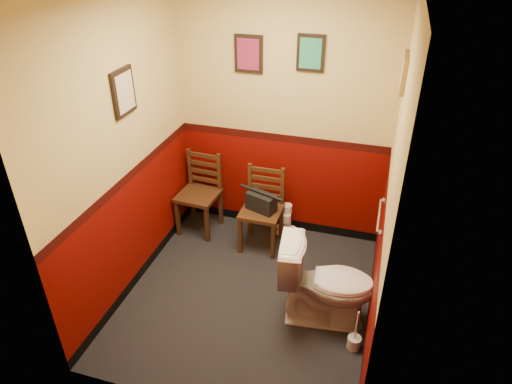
# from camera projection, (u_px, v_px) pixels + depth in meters

# --- Properties ---
(floor) EXTENTS (2.20, 2.40, 0.00)m
(floor) POSITION_uv_depth(u_px,v_px,m) (249.00, 296.00, 4.31)
(floor) COLOR black
(floor) RESTS_ON ground
(wall_back) EXTENTS (2.20, 0.00, 2.70)m
(wall_back) POSITION_uv_depth(u_px,v_px,m) (283.00, 116.00, 4.60)
(wall_back) COLOR #5D0803
(wall_back) RESTS_ON ground
(wall_front) EXTENTS (2.20, 0.00, 2.70)m
(wall_front) POSITION_uv_depth(u_px,v_px,m) (185.00, 264.00, 2.63)
(wall_front) COLOR #5D0803
(wall_front) RESTS_ON ground
(wall_left) EXTENTS (0.00, 2.40, 2.70)m
(wall_left) POSITION_uv_depth(u_px,v_px,m) (124.00, 152.00, 3.89)
(wall_left) COLOR #5D0803
(wall_left) RESTS_ON ground
(wall_right) EXTENTS (0.00, 2.40, 2.70)m
(wall_right) POSITION_uv_depth(u_px,v_px,m) (390.00, 190.00, 3.35)
(wall_right) COLOR #5D0803
(wall_right) RESTS_ON ground
(grab_bar) EXTENTS (0.05, 0.56, 0.06)m
(grab_bar) POSITION_uv_depth(u_px,v_px,m) (380.00, 216.00, 3.77)
(grab_bar) COLOR silver
(grab_bar) RESTS_ON wall_right
(framed_print_back_a) EXTENTS (0.28, 0.04, 0.36)m
(framed_print_back_a) POSITION_uv_depth(u_px,v_px,m) (249.00, 54.00, 4.36)
(framed_print_back_a) COLOR black
(framed_print_back_a) RESTS_ON wall_back
(framed_print_back_b) EXTENTS (0.26, 0.04, 0.34)m
(framed_print_back_b) POSITION_uv_depth(u_px,v_px,m) (311.00, 53.00, 4.19)
(framed_print_back_b) COLOR black
(framed_print_back_b) RESTS_ON wall_back
(framed_print_left) EXTENTS (0.04, 0.30, 0.38)m
(framed_print_left) POSITION_uv_depth(u_px,v_px,m) (124.00, 92.00, 3.71)
(framed_print_left) COLOR black
(framed_print_left) RESTS_ON wall_left
(framed_print_right) EXTENTS (0.04, 0.34, 0.28)m
(framed_print_right) POSITION_uv_depth(u_px,v_px,m) (404.00, 73.00, 3.49)
(framed_print_right) COLOR olive
(framed_print_right) RESTS_ON wall_right
(toilet) EXTENTS (0.87, 0.56, 0.80)m
(toilet) POSITION_uv_depth(u_px,v_px,m) (326.00, 284.00, 3.87)
(toilet) COLOR white
(toilet) RESTS_ON floor
(toilet_brush) EXTENTS (0.11, 0.11, 0.41)m
(toilet_brush) POSITION_uv_depth(u_px,v_px,m) (354.00, 342.00, 3.76)
(toilet_brush) COLOR silver
(toilet_brush) RESTS_ON floor
(chair_left) EXTENTS (0.45, 0.45, 0.90)m
(chair_left) POSITION_uv_depth(u_px,v_px,m) (200.00, 193.00, 5.05)
(chair_left) COLOR #4A2B16
(chair_left) RESTS_ON floor
(chair_right) EXTENTS (0.41, 0.41, 0.88)m
(chair_right) POSITION_uv_depth(u_px,v_px,m) (262.00, 209.00, 4.78)
(chair_right) COLOR #4A2B16
(chair_right) RESTS_ON floor
(handbag) EXTENTS (0.34, 0.25, 0.22)m
(handbag) POSITION_uv_depth(u_px,v_px,m) (261.00, 202.00, 4.69)
(handbag) COLOR black
(handbag) RESTS_ON chair_right
(tp_stack) EXTENTS (0.23, 0.14, 0.39)m
(tp_stack) POSITION_uv_depth(u_px,v_px,m) (286.00, 222.00, 5.06)
(tp_stack) COLOR silver
(tp_stack) RESTS_ON floor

